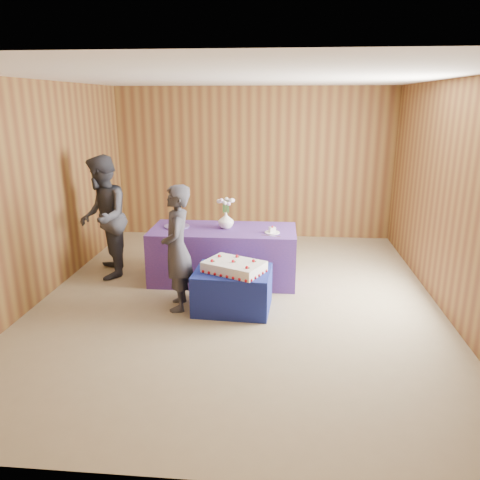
# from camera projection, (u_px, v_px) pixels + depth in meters

# --- Properties ---
(ground) EXTENTS (6.00, 6.00, 0.00)m
(ground) POSITION_uv_depth(u_px,v_px,m) (238.00, 299.00, 6.00)
(ground) COLOR gray
(ground) RESTS_ON ground
(room_shell) EXTENTS (5.04, 6.04, 2.72)m
(room_shell) POSITION_uv_depth(u_px,v_px,m) (238.00, 158.00, 5.49)
(room_shell) COLOR brown
(room_shell) RESTS_ON ground
(cake_table) EXTENTS (0.94, 0.75, 0.50)m
(cake_table) POSITION_uv_depth(u_px,v_px,m) (233.00, 290.00, 5.66)
(cake_table) COLOR navy
(cake_table) RESTS_ON ground
(serving_table) EXTENTS (2.00, 0.91, 0.75)m
(serving_table) POSITION_uv_depth(u_px,v_px,m) (223.00, 255.00, 6.56)
(serving_table) COLOR #592F81
(serving_table) RESTS_ON ground
(sheet_cake) EXTENTS (0.83, 0.73, 0.16)m
(sheet_cake) POSITION_uv_depth(u_px,v_px,m) (234.00, 267.00, 5.53)
(sheet_cake) COLOR white
(sheet_cake) RESTS_ON cake_table
(vase) EXTENTS (0.28, 0.28, 0.22)m
(vase) POSITION_uv_depth(u_px,v_px,m) (226.00, 220.00, 6.46)
(vase) COLOR white
(vase) RESTS_ON serving_table
(flower_spray) EXTENTS (0.25, 0.25, 0.19)m
(flower_spray) POSITION_uv_depth(u_px,v_px,m) (226.00, 201.00, 6.38)
(flower_spray) COLOR #276329
(flower_spray) RESTS_ON vase
(platter) EXTENTS (0.44, 0.44, 0.02)m
(platter) POSITION_uv_depth(u_px,v_px,m) (177.00, 226.00, 6.53)
(platter) COLOR #5E4C98
(platter) RESTS_ON serving_table
(plate) EXTENTS (0.24, 0.24, 0.01)m
(plate) POSITION_uv_depth(u_px,v_px,m) (272.00, 232.00, 6.25)
(plate) COLOR white
(plate) RESTS_ON serving_table
(cake_slice) EXTENTS (0.10, 0.09, 0.09)m
(cake_slice) POSITION_uv_depth(u_px,v_px,m) (272.00, 229.00, 6.24)
(cake_slice) COLOR white
(cake_slice) RESTS_ON plate
(knife) EXTENTS (0.26, 0.09, 0.00)m
(knife) POSITION_uv_depth(u_px,v_px,m) (271.00, 236.00, 6.11)
(knife) COLOR silver
(knife) RESTS_ON serving_table
(guest_left) EXTENTS (0.45, 0.61, 1.52)m
(guest_left) POSITION_uv_depth(u_px,v_px,m) (177.00, 248.00, 5.56)
(guest_left) COLOR #35363F
(guest_left) RESTS_ON ground
(guest_right) EXTENTS (0.89, 1.01, 1.74)m
(guest_right) POSITION_uv_depth(u_px,v_px,m) (103.00, 217.00, 6.58)
(guest_right) COLOR #32343C
(guest_right) RESTS_ON ground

